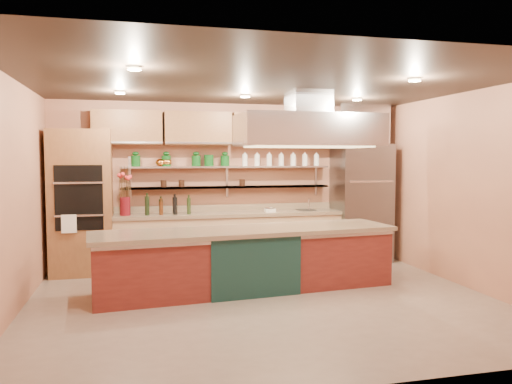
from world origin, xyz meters
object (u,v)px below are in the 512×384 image
object	(u,v)px
island	(247,259)
copper_kettle	(160,162)
refrigerator	(361,203)
flower_vase	(125,206)
green_canister	(209,161)
kitchen_scale	(270,209)

from	to	relation	value
island	copper_kettle	xyz separation A→B (m)	(-1.09, 1.73, 1.35)
refrigerator	island	size ratio (longest dim) A/B	0.51
refrigerator	flower_vase	size ratio (longest dim) A/B	7.08
island	green_canister	world-z (taller)	green_canister
copper_kettle	kitchen_scale	bearing A→B (deg)	-6.82
copper_kettle	green_canister	distance (m)	0.82
refrigerator	copper_kettle	distance (m)	3.63
island	flower_vase	bearing A→B (deg)	132.70
island	kitchen_scale	distance (m)	1.77
flower_vase	copper_kettle	xyz separation A→B (m)	(0.58, 0.22, 0.70)
flower_vase	copper_kettle	size ratio (longest dim) A/B	1.81
refrigerator	copper_kettle	xyz separation A→B (m)	(-3.55, 0.23, 0.73)
flower_vase	green_canister	world-z (taller)	green_canister
copper_kettle	green_canister	world-z (taller)	green_canister
island	refrigerator	bearing A→B (deg)	26.28
island	flower_vase	distance (m)	2.34
refrigerator	island	distance (m)	2.94
flower_vase	kitchen_scale	bearing A→B (deg)	0.00
island	kitchen_scale	xyz separation A→B (m)	(0.75, 1.51, 0.55)
refrigerator	green_canister	bearing A→B (deg)	175.19
island	green_canister	xyz separation A→B (m)	(-0.27, 1.73, 1.38)
flower_vase	island	bearing A→B (deg)	-42.13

